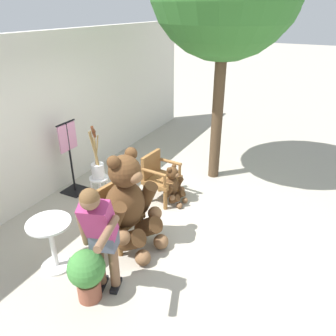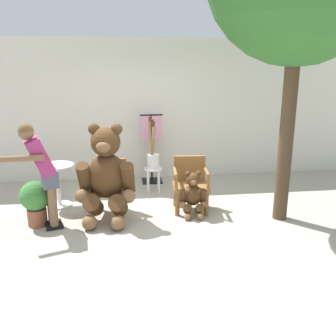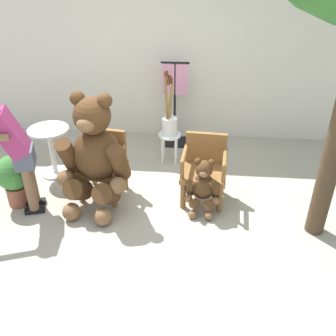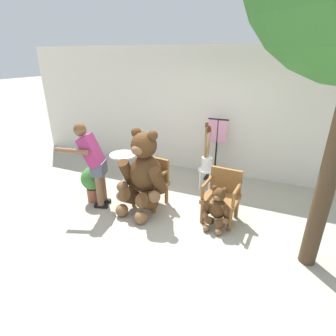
{
  "view_description": "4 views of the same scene",
  "coord_description": "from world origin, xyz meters",
  "px_view_note": "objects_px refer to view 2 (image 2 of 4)",
  "views": [
    {
      "loc": [
        -3.8,
        -2.02,
        3.15
      ],
      "look_at": [
        0.18,
        0.03,
        0.93
      ],
      "focal_mm": 35.0,
      "sensor_mm": 36.0,
      "label": 1
    },
    {
      "loc": [
        -0.43,
        -5.23,
        2.34
      ],
      "look_at": [
        0.29,
        0.38,
        0.73
      ],
      "focal_mm": 40.0,
      "sensor_mm": 36.0,
      "label": 2
    },
    {
      "loc": [
        0.56,
        -3.64,
        2.91
      ],
      "look_at": [
        0.23,
        0.03,
        0.68
      ],
      "focal_mm": 40.0,
      "sensor_mm": 36.0,
      "label": 3
    },
    {
      "loc": [
        1.34,
        -3.4,
        2.57
      ],
      "look_at": [
        -0.19,
        0.16,
        0.91
      ],
      "focal_mm": 28.0,
      "sensor_mm": 36.0,
      "label": 4
    }
  ],
  "objects_px": {
    "wooden_chair_right": "(190,182)",
    "potted_plant": "(36,200)",
    "teddy_bear_small": "(193,194)",
    "round_side_table": "(58,181)",
    "clothing_display_stand": "(152,147)",
    "white_stool": "(153,173)",
    "wooden_chair_left": "(109,185)",
    "brush_bucket": "(153,157)",
    "person_visitor": "(42,168)",
    "teddy_bear_large": "(106,174)"
  },
  "relations": [
    {
      "from": "round_side_table",
      "to": "clothing_display_stand",
      "type": "bearing_deg",
      "value": 34.7
    },
    {
      "from": "potted_plant",
      "to": "round_side_table",
      "type": "bearing_deg",
      "value": 74.28
    },
    {
      "from": "person_visitor",
      "to": "round_side_table",
      "type": "height_order",
      "value": "person_visitor"
    },
    {
      "from": "potted_plant",
      "to": "wooden_chair_right",
      "type": "bearing_deg",
      "value": 8.25
    },
    {
      "from": "wooden_chair_left",
      "to": "clothing_display_stand",
      "type": "height_order",
      "value": "clothing_display_stand"
    },
    {
      "from": "wooden_chair_left",
      "to": "wooden_chair_right",
      "type": "distance_m",
      "value": 1.31
    },
    {
      "from": "wooden_chair_right",
      "to": "potted_plant",
      "type": "bearing_deg",
      "value": -171.75
    },
    {
      "from": "wooden_chair_left",
      "to": "potted_plant",
      "type": "xyz_separation_m",
      "value": [
        -1.06,
        -0.34,
        -0.07
      ]
    },
    {
      "from": "person_visitor",
      "to": "clothing_display_stand",
      "type": "bearing_deg",
      "value": 49.7
    },
    {
      "from": "round_side_table",
      "to": "wooden_chair_left",
      "type": "bearing_deg",
      "value": -25.46
    },
    {
      "from": "wooden_chair_left",
      "to": "potted_plant",
      "type": "height_order",
      "value": "wooden_chair_left"
    },
    {
      "from": "brush_bucket",
      "to": "potted_plant",
      "type": "xyz_separation_m",
      "value": [
        -1.84,
        -1.26,
        -0.27
      ]
    },
    {
      "from": "person_visitor",
      "to": "round_side_table",
      "type": "relative_size",
      "value": 2.15
    },
    {
      "from": "wooden_chair_right",
      "to": "white_stool",
      "type": "xyz_separation_m",
      "value": [
        -0.52,
        0.92,
        -0.11
      ]
    },
    {
      "from": "wooden_chair_right",
      "to": "teddy_bear_small",
      "type": "height_order",
      "value": "wooden_chair_right"
    },
    {
      "from": "round_side_table",
      "to": "person_visitor",
      "type": "bearing_deg",
      "value": -93.6
    },
    {
      "from": "teddy_bear_large",
      "to": "white_stool",
      "type": "distance_m",
      "value": 1.48
    },
    {
      "from": "wooden_chair_right",
      "to": "round_side_table",
      "type": "xyz_separation_m",
      "value": [
        -2.15,
        0.4,
        -0.01
      ]
    },
    {
      "from": "teddy_bear_small",
      "to": "wooden_chair_left",
      "type": "bearing_deg",
      "value": 167.83
    },
    {
      "from": "wooden_chair_right",
      "to": "teddy_bear_small",
      "type": "xyz_separation_m",
      "value": [
        -0.01,
        -0.28,
        -0.11
      ]
    },
    {
      "from": "teddy_bear_small",
      "to": "brush_bucket",
      "type": "height_order",
      "value": "brush_bucket"
    },
    {
      "from": "wooden_chair_left",
      "to": "brush_bucket",
      "type": "distance_m",
      "value": 1.22
    },
    {
      "from": "teddy_bear_large",
      "to": "round_side_table",
      "type": "relative_size",
      "value": 2.06
    },
    {
      "from": "teddy_bear_small",
      "to": "person_visitor",
      "type": "xyz_separation_m",
      "value": [
        -2.2,
        -0.19,
        0.56
      ]
    },
    {
      "from": "teddy_bear_large",
      "to": "person_visitor",
      "type": "height_order",
      "value": "person_visitor"
    },
    {
      "from": "wooden_chair_right",
      "to": "white_stool",
      "type": "distance_m",
      "value": 1.06
    },
    {
      "from": "wooden_chair_right",
      "to": "round_side_table",
      "type": "bearing_deg",
      "value": 169.4
    },
    {
      "from": "teddy_bear_small",
      "to": "clothing_display_stand",
      "type": "distance_m",
      "value": 1.93
    },
    {
      "from": "white_stool",
      "to": "clothing_display_stand",
      "type": "relative_size",
      "value": 0.34
    },
    {
      "from": "wooden_chair_right",
      "to": "clothing_display_stand",
      "type": "height_order",
      "value": "clothing_display_stand"
    },
    {
      "from": "white_stool",
      "to": "clothing_display_stand",
      "type": "height_order",
      "value": "clothing_display_stand"
    },
    {
      "from": "teddy_bear_large",
      "to": "person_visitor",
      "type": "distance_m",
      "value": 0.93
    },
    {
      "from": "potted_plant",
      "to": "clothing_display_stand",
      "type": "distance_m",
      "value": 2.68
    },
    {
      "from": "wooden_chair_right",
      "to": "teddy_bear_large",
      "type": "bearing_deg",
      "value": -168.89
    },
    {
      "from": "person_visitor",
      "to": "potted_plant",
      "type": "distance_m",
      "value": 0.56
    },
    {
      "from": "wooden_chair_left",
      "to": "wooden_chair_right",
      "type": "height_order",
      "value": "same"
    },
    {
      "from": "round_side_table",
      "to": "teddy_bear_large",
      "type": "bearing_deg",
      "value": -38.73
    },
    {
      "from": "potted_plant",
      "to": "clothing_display_stand",
      "type": "height_order",
      "value": "clothing_display_stand"
    },
    {
      "from": "wooden_chair_left",
      "to": "white_stool",
      "type": "bearing_deg",
      "value": 49.61
    },
    {
      "from": "white_stool",
      "to": "brush_bucket",
      "type": "distance_m",
      "value": 0.32
    },
    {
      "from": "teddy_bear_small",
      "to": "round_side_table",
      "type": "bearing_deg",
      "value": 162.33
    },
    {
      "from": "person_visitor",
      "to": "potted_plant",
      "type": "relative_size",
      "value": 2.28
    },
    {
      "from": "wooden_chair_left",
      "to": "potted_plant",
      "type": "relative_size",
      "value": 1.26
    },
    {
      "from": "teddy_bear_large",
      "to": "potted_plant",
      "type": "bearing_deg",
      "value": -175.45
    },
    {
      "from": "clothing_display_stand",
      "to": "wooden_chair_right",
      "type": "bearing_deg",
      "value": -72.35
    },
    {
      "from": "wooden_chair_right",
      "to": "potted_plant",
      "type": "relative_size",
      "value": 1.26
    },
    {
      "from": "teddy_bear_small",
      "to": "clothing_display_stand",
      "type": "relative_size",
      "value": 0.53
    },
    {
      "from": "teddy_bear_large",
      "to": "teddy_bear_small",
      "type": "distance_m",
      "value": 1.37
    },
    {
      "from": "white_stool",
      "to": "round_side_table",
      "type": "xyz_separation_m",
      "value": [
        -1.63,
        -0.52,
        0.09
      ]
    },
    {
      "from": "brush_bucket",
      "to": "round_side_table",
      "type": "bearing_deg",
      "value": -162.41
    }
  ]
}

